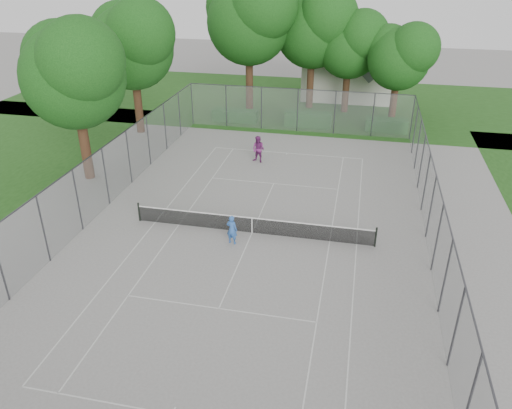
% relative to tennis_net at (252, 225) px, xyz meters
% --- Properties ---
extents(ground, '(120.00, 120.00, 0.00)m').
position_rel_tennis_net_xyz_m(ground, '(0.00, 0.00, -0.51)').
color(ground, slate).
rests_on(ground, ground).
extents(grass_far, '(60.00, 20.00, 0.00)m').
position_rel_tennis_net_xyz_m(grass_far, '(0.00, 26.00, -0.51)').
color(grass_far, '#1C4614').
rests_on(grass_far, ground).
extents(court_markings, '(11.03, 23.83, 0.01)m').
position_rel_tennis_net_xyz_m(court_markings, '(0.00, 0.00, -0.50)').
color(court_markings, beige).
rests_on(court_markings, ground).
extents(tennis_net, '(12.87, 0.10, 1.10)m').
position_rel_tennis_net_xyz_m(tennis_net, '(0.00, 0.00, 0.00)').
color(tennis_net, black).
rests_on(tennis_net, ground).
extents(perimeter_fence, '(18.08, 34.08, 3.52)m').
position_rel_tennis_net_xyz_m(perimeter_fence, '(0.00, 0.00, 1.30)').
color(perimeter_fence, '#38383D').
rests_on(perimeter_fence, ground).
extents(tree_far_left, '(8.45, 7.71, 12.14)m').
position_rel_tennis_net_xyz_m(tree_far_left, '(-5.13, 22.25, 7.84)').
color(tree_far_left, '#372014').
rests_on(tree_far_left, ground).
extents(tree_far_midleft, '(7.57, 6.92, 10.89)m').
position_rel_tennis_net_xyz_m(tree_far_midleft, '(0.26, 24.13, 6.97)').
color(tree_far_midleft, '#372014').
rests_on(tree_far_midleft, ground).
extents(tree_far_midright, '(6.33, 5.78, 9.10)m').
position_rel_tennis_net_xyz_m(tree_far_midright, '(3.59, 23.41, 5.74)').
color(tree_far_midright, '#372014').
rests_on(tree_far_midright, ground).
extents(tree_far_right, '(5.88, 5.37, 8.45)m').
position_rel_tennis_net_xyz_m(tree_far_right, '(7.76, 21.04, 5.29)').
color(tree_far_right, '#372014').
rests_on(tree_far_right, ground).
extents(tree_side_back, '(7.33, 6.69, 10.53)m').
position_rel_tennis_net_xyz_m(tree_side_back, '(-12.46, 14.07, 6.73)').
color(tree_side_back, '#372014').
rests_on(tree_side_back, ground).
extents(tree_side_front, '(7.16, 6.54, 10.29)m').
position_rel_tennis_net_xyz_m(tree_side_front, '(-11.97, 4.74, 6.56)').
color(tree_side_front, '#372014').
rests_on(tree_side_front, ground).
extents(hedge_left, '(3.91, 1.17, 0.98)m').
position_rel_tennis_net_xyz_m(hedge_left, '(-5.67, 18.58, -0.02)').
color(hedge_left, '#174918').
rests_on(hedge_left, ground).
extents(hedge_mid, '(3.88, 1.11, 1.22)m').
position_rel_tennis_net_xyz_m(hedge_mid, '(0.74, 18.45, 0.10)').
color(hedge_mid, '#174918').
rests_on(hedge_mid, ground).
extents(hedge_right, '(3.39, 1.24, 1.02)m').
position_rel_tennis_net_xyz_m(hedge_right, '(7.21, 18.59, -0.00)').
color(hedge_right, '#174918').
rests_on(hedge_right, ground).
extents(house, '(8.57, 6.64, 10.67)m').
position_rel_tennis_net_xyz_m(house, '(3.39, 28.98, 3.78)').
color(house, beige).
rests_on(house, ground).
extents(girl_player, '(0.64, 0.49, 1.58)m').
position_rel_tennis_net_xyz_m(girl_player, '(-0.78, -1.20, 0.28)').
color(girl_player, '#2D5BA9').
rests_on(girl_player, ground).
extents(woman_player, '(1.10, 0.97, 1.90)m').
position_rel_tennis_net_xyz_m(woman_player, '(-1.72, 9.77, 0.44)').
color(woman_player, '#702566').
rests_on(woman_player, ground).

